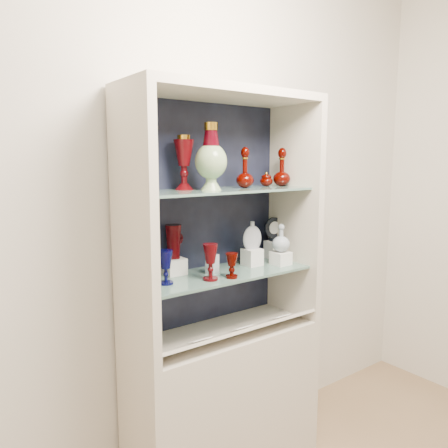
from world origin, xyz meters
TOP-DOWN VIEW (x-y plane):
  - wall_back at (0.00, 1.75)m, footprint 3.50×0.02m
  - cabinet_base at (0.00, 1.53)m, footprint 1.00×0.40m
  - cabinet_back_panel at (0.00, 1.72)m, footprint 0.98×0.02m
  - cabinet_side_left at (-0.48, 1.53)m, footprint 0.04×0.40m
  - cabinet_side_right at (0.48, 1.53)m, footprint 0.04×0.40m
  - cabinet_top_cap at (0.00, 1.53)m, footprint 1.00×0.40m
  - shelf_lower at (0.00, 1.55)m, footprint 0.92×0.34m
  - shelf_upper at (0.00, 1.55)m, footprint 0.92×0.34m
  - label_ledge at (0.00, 1.42)m, footprint 0.92×0.17m
  - label_card_0 at (0.02, 1.42)m, footprint 0.10×0.06m
  - label_card_1 at (0.28, 1.42)m, footprint 0.10×0.06m
  - label_card_2 at (-0.22, 1.42)m, footprint 0.10×0.06m
  - pedestal_lamp_left at (-0.44, 1.58)m, footprint 0.12×0.12m
  - pedestal_lamp_right at (-0.17, 1.62)m, footprint 0.13×0.13m
  - enamel_urn at (-0.08, 1.53)m, footprint 0.19×0.19m
  - ruby_decanter_a at (0.15, 1.55)m, footprint 0.12×0.12m
  - ruby_decanter_b at (0.41, 1.55)m, footprint 0.12×0.12m
  - lidded_bowl at (0.33, 1.59)m, footprint 0.09×0.09m
  - cobalt_goblet at (-0.32, 1.54)m, footprint 0.07×0.07m
  - ruby_goblet_tall at (-0.12, 1.47)m, footprint 0.09×0.09m
  - ruby_goblet_small at (-0.02, 1.44)m, footprint 0.07×0.07m
  - riser_ruby_pitcher at (-0.21, 1.67)m, footprint 0.10×0.10m
  - ruby_pitcher at (-0.21, 1.67)m, footprint 0.14×0.11m
  - clear_square_bottle at (-0.05, 1.56)m, footprint 0.06×0.06m
  - riser_flat_flask at (0.23, 1.58)m, footprint 0.09×0.09m
  - flat_flask at (0.23, 1.58)m, footprint 0.12×0.07m
  - riser_clear_round_decanter at (0.36, 1.50)m, footprint 0.09×0.09m
  - clear_round_decanter at (0.36, 1.50)m, footprint 0.12×0.12m
  - riser_cameo_medallion at (0.44, 1.64)m, footprint 0.08×0.08m
  - cameo_medallion at (0.44, 1.64)m, footprint 0.12×0.05m

SIDE VIEW (x-z plane):
  - cabinet_base at x=0.00m, z-range 0.00..0.75m
  - label_ledge at x=0.00m, z-range 0.74..0.82m
  - label_card_0 at x=0.02m, z-range 0.78..0.81m
  - label_card_1 at x=0.28m, z-range 0.78..0.81m
  - label_card_2 at x=-0.22m, z-range 0.78..0.81m
  - shelf_lower at x=0.00m, z-range 1.04..1.05m
  - riser_clear_round_decanter at x=0.36m, z-range 1.05..1.12m
  - riser_ruby_pitcher at x=-0.21m, z-range 1.05..1.13m
  - riser_flat_flask at x=0.23m, z-range 1.05..1.14m
  - riser_cameo_medallion at x=0.44m, z-range 1.05..1.15m
  - ruby_goblet_small at x=-0.02m, z-range 1.05..1.17m
  - clear_square_bottle at x=-0.05m, z-range 1.05..1.19m
  - cobalt_goblet at x=-0.32m, z-range 1.05..1.21m
  - ruby_goblet_tall at x=-0.12m, z-range 1.05..1.22m
  - clear_round_decanter at x=0.36m, z-range 1.12..1.26m
  - ruby_pitcher at x=-0.21m, z-range 1.13..1.30m
  - flat_flask at x=0.23m, z-range 1.14..1.29m
  - cameo_medallion at x=0.44m, z-range 1.15..1.29m
  - cabinet_back_panel at x=0.00m, z-range 0.75..1.90m
  - cabinet_side_left at x=-0.48m, z-range 0.75..1.90m
  - cabinet_side_right at x=0.48m, z-range 0.75..1.90m
  - wall_back at x=0.00m, z-range 0.00..2.80m
  - shelf_upper at x=0.00m, z-range 1.46..1.47m
  - lidded_bowl at x=0.33m, z-range 1.47..1.55m
  - ruby_decanter_b at x=0.41m, z-range 1.47..1.69m
  - ruby_decanter_a at x=0.15m, z-range 1.47..1.70m
  - pedestal_lamp_right at x=-0.17m, z-range 1.47..1.73m
  - pedestal_lamp_left at x=-0.44m, z-range 1.47..1.75m
  - enamel_urn at x=-0.08m, z-range 1.47..1.78m
  - cabinet_top_cap at x=0.00m, z-range 1.90..1.94m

